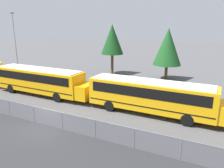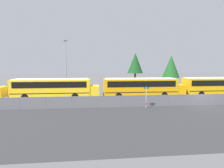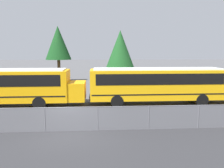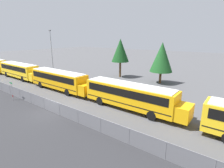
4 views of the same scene
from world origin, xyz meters
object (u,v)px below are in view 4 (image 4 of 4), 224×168
Objects in this scene: school_bus_2 at (59,79)px; school_bus_1 at (19,70)px; school_bus_3 at (130,95)px; tree_1 at (162,57)px; light_pole at (52,51)px; tree_0 at (120,50)px; street_sign at (12,90)px.

school_bus_1 is at bearing 179.30° from school_bus_2.
school_bus_2 is 1.00× the size of school_bus_3.
school_bus_1 is at bearing -150.19° from tree_1.
light_pole reaches higher than tree_0.
school_bus_1 is at bearing -138.63° from tree_0.
tree_0 is at bearing -178.16° from tree_1.
tree_1 is (12.59, 21.31, 3.50)m from street_sign.
tree_0 reaches higher than school_bus_3.
school_bus_3 reaches higher than street_sign.
street_sign is 0.26× the size of light_pole.
school_bus_3 is at bearing 0.12° from school_bus_1.
light_pole is at bearing 149.10° from school_bus_2.
light_pole reaches higher than school_bus_1.
school_bus_3 is at bearing -15.98° from light_pole.
light_pole is 1.23× the size of tree_0.
tree_0 is (15.20, 6.40, 0.32)m from light_pole.
school_bus_1 is 1.60× the size of tree_0.
light_pole reaches higher than school_bus_2.
light_pole is (-12.99, 7.77, 3.51)m from school_bus_2.
street_sign is 19.12m from light_pole.
light_pole is 16.49m from tree_0.
tree_0 is at bearing 128.64° from school_bus_3.
tree_0 is 9.09m from tree_1.
light_pole reaches higher than school_bus_3.
school_bus_1 is 1.00× the size of school_bus_2.
light_pole is 25.16m from tree_1.
school_bus_2 is 1.30× the size of light_pole.
school_bus_1 is 1.30× the size of light_pole.
school_bus_1 is 4.99× the size of street_sign.
school_bus_3 is at bearing 0.96° from school_bus_2.
street_sign is at bearing -120.57° from tree_1.
light_pole is at bearing 128.59° from street_sign.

